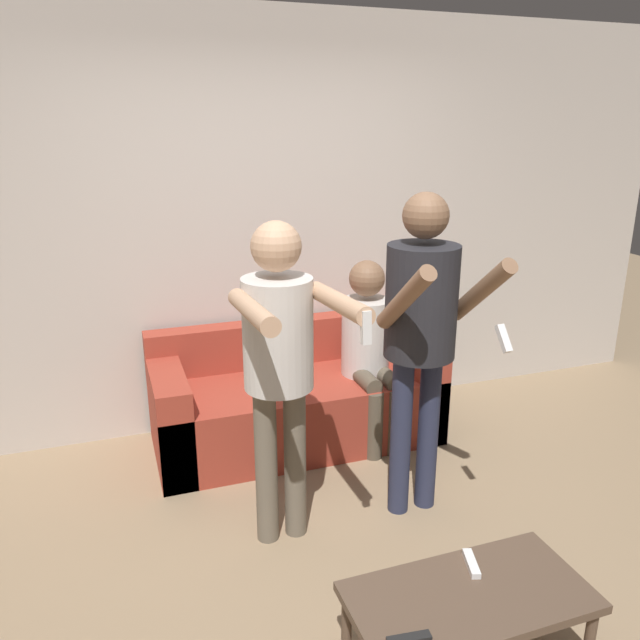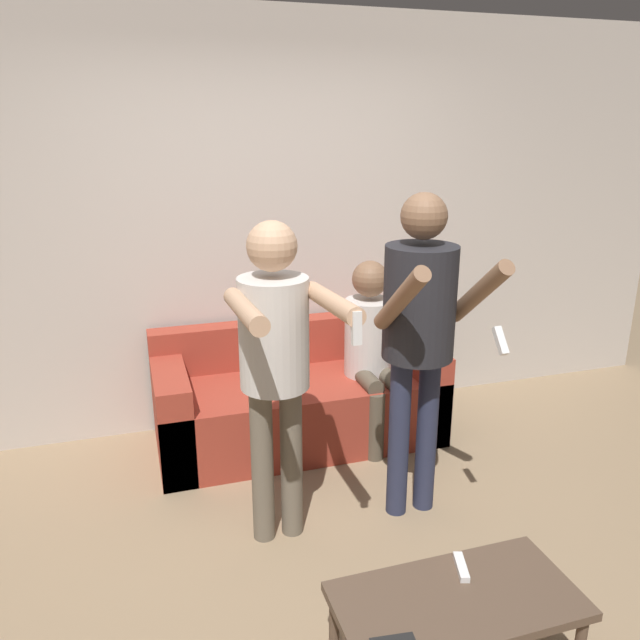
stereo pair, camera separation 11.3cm
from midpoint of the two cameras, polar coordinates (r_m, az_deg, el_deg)
name	(u,v)px [view 2 (the right image)]	position (r m, az deg, el deg)	size (l,w,h in m)	color
ground_plane	(347,577)	(3.14, 3.60, -22.40)	(14.00, 14.00, 0.00)	#937A5B
wall_back	(258,227)	(4.17, -4.93, 8.44)	(6.40, 0.06, 2.70)	beige
couch	(298,400)	(4.12, -1.27, -7.32)	(1.82, 0.78, 0.74)	#9E3828
person_standing_left	(275,350)	(2.88, -2.97, -2.74)	(0.45, 0.76, 1.61)	#6B6051
person_standing_right	(420,321)	(3.12, 10.15, -0.11)	(0.48, 0.64, 1.71)	#282D47
person_seated	(372,344)	(4.00, 5.58, -2.20)	(0.31, 0.53, 1.19)	brown
coffee_table	(457,606)	(2.56, 13.74, -24.10)	(0.90, 0.45, 0.37)	brown
remote_far	(461,567)	(2.65, 14.07, -21.06)	(0.08, 0.15, 0.02)	white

